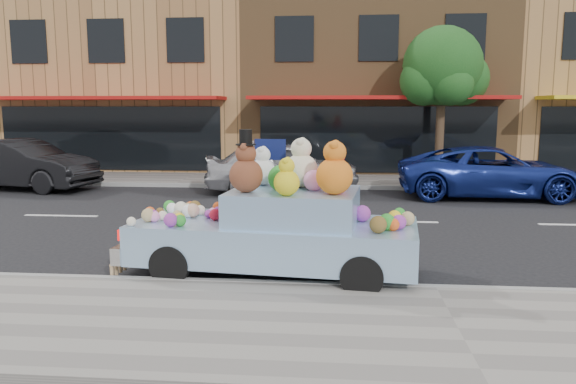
# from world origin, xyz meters

# --- Properties ---
(ground) EXTENTS (120.00, 120.00, 0.00)m
(ground) POSITION_xyz_m (0.00, 0.00, 0.00)
(ground) COLOR black
(ground) RESTS_ON ground
(near_sidewalk) EXTENTS (60.00, 3.00, 0.12)m
(near_sidewalk) POSITION_xyz_m (0.00, -6.50, 0.06)
(near_sidewalk) COLOR gray
(near_sidewalk) RESTS_ON ground
(far_sidewalk) EXTENTS (60.00, 3.00, 0.12)m
(far_sidewalk) POSITION_xyz_m (0.00, 6.50, 0.06)
(far_sidewalk) COLOR gray
(far_sidewalk) RESTS_ON ground
(near_kerb) EXTENTS (60.00, 0.12, 0.13)m
(near_kerb) POSITION_xyz_m (0.00, -5.00, 0.07)
(near_kerb) COLOR gray
(near_kerb) RESTS_ON ground
(far_kerb) EXTENTS (60.00, 0.12, 0.13)m
(far_kerb) POSITION_xyz_m (0.00, 5.00, 0.07)
(far_kerb) COLOR gray
(far_kerb) RESTS_ON ground
(storefront_left) EXTENTS (10.00, 9.80, 7.30)m
(storefront_left) POSITION_xyz_m (-10.00, 11.97, 3.64)
(storefront_left) COLOR #A67745
(storefront_left) RESTS_ON ground
(storefront_mid) EXTENTS (10.00, 9.80, 7.30)m
(storefront_mid) POSITION_xyz_m (0.00, 11.97, 3.64)
(storefront_mid) COLOR brown
(storefront_mid) RESTS_ON ground
(street_tree) EXTENTS (3.00, 2.70, 5.22)m
(street_tree) POSITION_xyz_m (2.03, 6.55, 3.69)
(street_tree) COLOR #38281C
(street_tree) RESTS_ON ground
(car_silver) EXTENTS (4.95, 2.79, 1.59)m
(car_silver) POSITION_xyz_m (-3.08, 4.15, 0.80)
(car_silver) COLOR #B4B4B9
(car_silver) RESTS_ON ground
(car_blue) EXTENTS (5.34, 2.57, 1.47)m
(car_blue) POSITION_xyz_m (3.03, 3.77, 0.73)
(car_blue) COLOR navy
(car_blue) RESTS_ON ground
(car_dark) EXTENTS (5.04, 2.52, 1.59)m
(car_dark) POSITION_xyz_m (-11.32, 4.07, 0.79)
(car_dark) COLOR black
(car_dark) RESTS_ON ground
(art_car) EXTENTS (4.64, 2.20, 2.28)m
(art_car) POSITION_xyz_m (-2.30, -4.29, 0.80)
(art_car) COLOR black
(art_car) RESTS_ON ground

